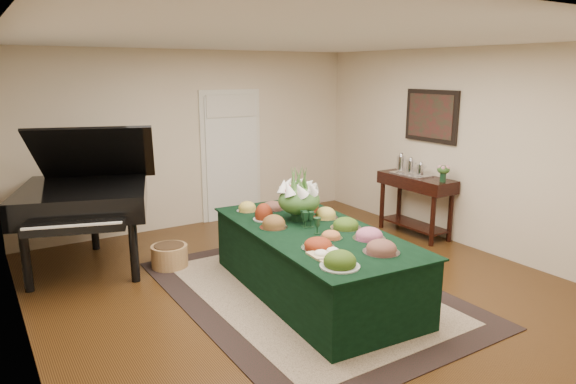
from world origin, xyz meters
TOP-DOWN VIEW (x-y plane):
  - ground at (0.00, 0.00)m, footprint 6.00×6.00m
  - area_rug at (-0.04, -0.13)m, footprint 2.60×3.64m
  - kitchen_doorway at (0.60, 2.97)m, footprint 1.05×0.07m
  - buffet_table at (0.01, -0.19)m, footprint 1.45×2.75m
  - food_platters at (0.04, -0.16)m, footprint 1.15×2.33m
  - cutting_board at (-0.33, -0.91)m, footprint 0.34×0.34m
  - green_goblets at (-0.00, -0.13)m, footprint 0.15×0.39m
  - floral_centerpiece at (0.08, 0.20)m, footprint 0.49×0.49m
  - grand_piano at (-1.88, 1.93)m, footprint 1.95×2.06m
  - wicker_basket at (-1.05, 1.40)m, footprint 0.45×0.45m
  - mahogany_sideboard at (2.50, 0.72)m, footprint 0.45×1.21m
  - tea_service at (2.50, 0.87)m, footprint 0.34×0.58m
  - pink_bouquet at (2.50, 0.24)m, footprint 0.19×0.19m
  - wall_painting at (2.72, 0.72)m, footprint 0.05×0.95m

SIDE VIEW (x-z plane):
  - ground at x=0.00m, z-range 0.00..0.00m
  - area_rug at x=-0.04m, z-range 0.00..0.01m
  - wicker_basket at x=-1.05m, z-range 0.00..0.28m
  - buffet_table at x=0.01m, z-range 0.00..0.74m
  - mahogany_sideboard at x=2.50m, z-range 0.24..1.13m
  - cutting_board at x=-0.33m, z-range 0.72..0.82m
  - food_platters at x=0.04m, z-range 0.71..0.85m
  - green_goblets at x=0.00m, z-range 0.73..0.91m
  - grand_piano at x=-1.88m, z-range 0.01..1.79m
  - tea_service at x=2.50m, z-range 0.86..1.16m
  - kitchen_doorway at x=0.60m, z-range -0.03..2.07m
  - floral_centerpiece at x=0.08m, z-range 0.78..1.27m
  - pink_bouquet at x=2.50m, z-range 0.93..1.18m
  - wall_painting at x=2.72m, z-range 1.38..2.12m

